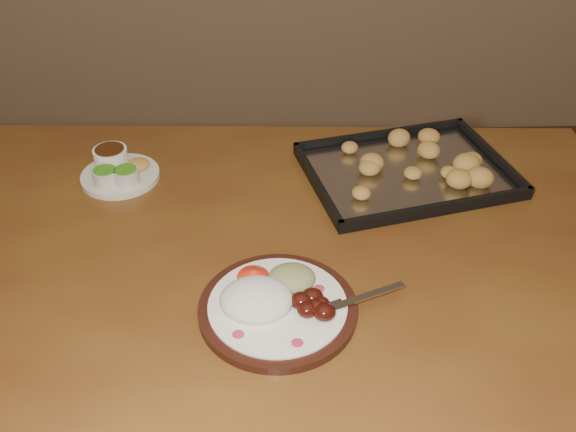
{
  "coord_description": "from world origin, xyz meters",
  "views": [
    {
      "loc": [
        -0.14,
        -0.7,
        1.53
      ],
      "look_at": [
        -0.11,
        0.3,
        0.77
      ],
      "focal_mm": 40.0,
      "sensor_mm": 36.0,
      "label": 1
    }
  ],
  "objects": [
    {
      "name": "baking_tray",
      "position": [
        0.16,
        0.47,
        0.76
      ],
      "size": [
        0.49,
        0.41,
        0.04
      ],
      "rotation": [
        0.0,
        0.0,
        0.25
      ],
      "color": "black",
      "rests_on": "dining_table"
    },
    {
      "name": "condiment_saucer",
      "position": [
        -0.47,
        0.48,
        0.77
      ],
      "size": [
        0.17,
        0.17,
        0.06
      ],
      "rotation": [
        0.0,
        0.0,
        0.32
      ],
      "color": "silver",
      "rests_on": "dining_table"
    },
    {
      "name": "dining_table",
      "position": [
        -0.17,
        0.25,
        0.65
      ],
      "size": [
        1.54,
        0.96,
        0.75
      ],
      "rotation": [
        0.0,
        0.0,
        -0.04
      ],
      "color": "brown",
      "rests_on": "ground"
    },
    {
      "name": "dinner_plate",
      "position": [
        -0.14,
        0.06,
        0.77
      ],
      "size": [
        0.35,
        0.27,
        0.06
      ],
      "rotation": [
        0.0,
        0.0,
        -0.06
      ],
      "color": "black",
      "rests_on": "dining_table"
    }
  ]
}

